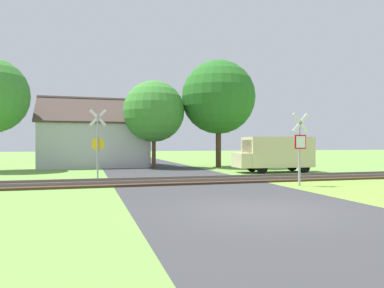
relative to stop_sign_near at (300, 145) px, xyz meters
name	(u,v)px	position (x,y,z in m)	size (l,w,h in m)	color
ground_plane	(263,211)	(-4.20, -4.92, -1.78)	(160.00, 160.00, 0.00)	#6B9942
road_asphalt	(235,200)	(-4.20, -2.92, -1.78)	(7.01, 80.00, 0.01)	#38383A
rail_track	(188,181)	(-4.20, 2.90, -1.72)	(60.00, 2.60, 0.22)	#422D1E
stop_sign_near	(300,145)	(0.00, 0.00, 0.00)	(0.87, 0.20, 3.14)	#9E9EA5
crossing_sign_far	(98,140)	(-8.24, 5.42, 0.21)	(0.86, 0.23, 3.58)	#9E9EA5
house	(94,143)	(-8.24, 16.70, 0.10)	(8.59, 6.86, 5.52)	#B7B7BC
tree_right	(218,97)	(0.97, 12.94, 3.60)	(5.66, 5.66, 8.22)	#513823
tree_center	(154,111)	(-3.97, 13.41, 2.44)	(4.56, 4.56, 6.50)	#513823
mail_truck	(275,153)	(2.73, 7.24, -0.54)	(4.96, 2.05, 2.24)	beige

